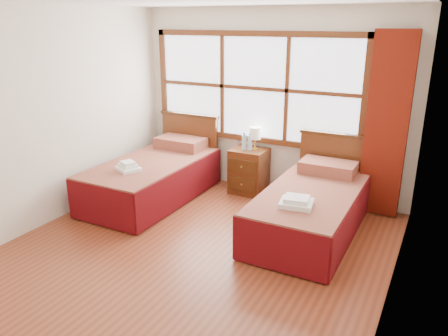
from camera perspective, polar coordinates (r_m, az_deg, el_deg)
The scene contains 14 objects.
floor at distance 4.81m, azimuth -4.68°, elevation -11.39°, with size 4.50×4.50×0.00m, color brown.
wall_back at distance 6.27m, azimuth 6.14°, elevation 8.43°, with size 4.00×4.00×0.00m, color silver.
wall_left at distance 5.63m, azimuth -22.64°, elevation 5.92°, with size 4.50×4.50×0.00m, color silver.
wall_right at distance 3.67m, azimuth 22.15°, elevation -0.27°, with size 4.50×4.50×0.00m, color silver.
window at distance 6.30m, azimuth 3.92°, elevation 10.38°, with size 3.16×0.06×1.56m.
curtain at distance 5.77m, azimuth 20.50°, elevation 5.14°, with size 0.50×0.16×2.30m, color maroon.
bed_left at distance 6.25m, azimuth -9.02°, elevation -1.05°, with size 1.07×2.09×1.05m.
bed_right at distance 5.30m, azimuth 11.35°, elevation -5.06°, with size 1.03×2.05×1.00m.
nightstand at distance 6.37m, azimuth 3.25°, elevation -0.38°, with size 0.49×0.48×0.66m.
towels_left at distance 5.79m, azimuth -12.40°, elevation 0.14°, with size 0.37×0.35×0.12m.
towels_right at distance 4.71m, azimuth 9.45°, elevation -4.40°, with size 0.38×0.35×0.10m.
lamp at distance 6.21m, azimuth 4.09°, elevation 4.48°, with size 0.17×0.17×0.33m.
bottle_near at distance 6.21m, azimuth 2.64°, elevation 3.41°, with size 0.07×0.07×0.25m.
bottle_far at distance 6.21m, azimuth 3.39°, elevation 3.34°, with size 0.06×0.06×0.24m.
Camera 1 is at (2.27, -3.49, 2.41)m, focal length 35.00 mm.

